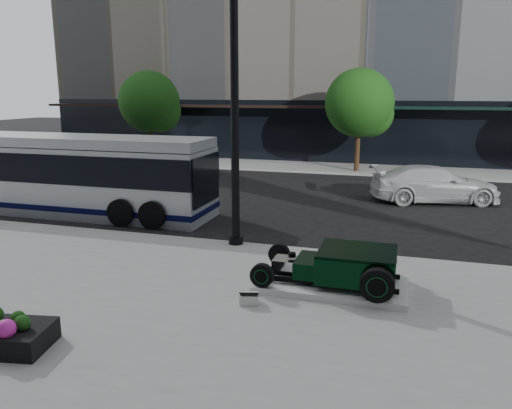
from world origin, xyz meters
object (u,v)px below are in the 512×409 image
(hot_rod, at_px, (347,265))
(transit_bus, at_px, (60,173))
(white_sedan, at_px, (435,184))
(lamppost, at_px, (235,122))

(hot_rod, xyz_separation_m, transit_bus, (-11.50, 5.01, 0.79))
(white_sedan, bearing_deg, lamppost, 130.40)
(hot_rod, bearing_deg, lamppost, 144.02)
(lamppost, height_order, white_sedan, lamppost)
(lamppost, distance_m, transit_bus, 8.59)
(lamppost, relative_size, transit_bus, 0.64)
(hot_rod, distance_m, lamppost, 5.34)
(transit_bus, relative_size, white_sedan, 2.32)
(lamppost, bearing_deg, hot_rod, -35.98)
(hot_rod, bearing_deg, transit_bus, 156.46)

